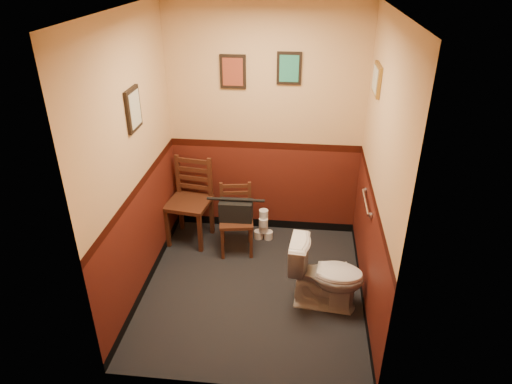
% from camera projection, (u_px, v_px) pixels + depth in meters
% --- Properties ---
extents(floor, '(2.20, 2.40, 0.00)m').
position_uv_depth(floor, '(253.00, 288.00, 4.72)').
color(floor, black).
rests_on(floor, ground).
extents(ceiling, '(2.20, 2.40, 0.00)m').
position_uv_depth(ceiling, '(252.00, 10.00, 3.46)').
color(ceiling, silver).
rests_on(ceiling, ground).
extents(wall_back, '(2.20, 0.00, 2.70)m').
position_uv_depth(wall_back, '(265.00, 125.00, 5.14)').
color(wall_back, '#501810').
rests_on(wall_back, ground).
extents(wall_front, '(2.20, 0.00, 2.70)m').
position_uv_depth(wall_front, '(232.00, 247.00, 3.04)').
color(wall_front, '#501810').
rests_on(wall_front, ground).
extents(wall_left, '(0.00, 2.40, 2.70)m').
position_uv_depth(wall_left, '(134.00, 165.00, 4.20)').
color(wall_left, '#501810').
rests_on(wall_left, ground).
extents(wall_right, '(0.00, 2.40, 2.70)m').
position_uv_depth(wall_right, '(378.00, 176.00, 3.99)').
color(wall_right, '#501810').
rests_on(wall_right, ground).
extents(grab_bar, '(0.05, 0.56, 0.06)m').
position_uv_depth(grab_bar, '(366.00, 202.00, 4.40)').
color(grab_bar, silver).
rests_on(grab_bar, wall_right).
extents(framed_print_back_a, '(0.28, 0.04, 0.36)m').
position_uv_depth(framed_print_back_a, '(233.00, 72.00, 4.88)').
color(framed_print_back_a, black).
rests_on(framed_print_back_a, wall_back).
extents(framed_print_back_b, '(0.26, 0.04, 0.34)m').
position_uv_depth(framed_print_back_b, '(289.00, 68.00, 4.80)').
color(framed_print_back_b, black).
rests_on(framed_print_back_b, wall_back).
extents(framed_print_left, '(0.04, 0.30, 0.38)m').
position_uv_depth(framed_print_left, '(134.00, 109.00, 4.05)').
color(framed_print_left, black).
rests_on(framed_print_left, wall_left).
extents(framed_print_right, '(0.04, 0.34, 0.28)m').
position_uv_depth(framed_print_right, '(377.00, 79.00, 4.19)').
color(framed_print_right, olive).
rests_on(framed_print_right, wall_right).
extents(toilet, '(0.76, 0.47, 0.71)m').
position_uv_depth(toilet, '(326.00, 275.00, 4.36)').
color(toilet, white).
rests_on(toilet, floor).
extents(toilet_brush, '(0.11, 0.11, 0.41)m').
position_uv_depth(toilet_brush, '(343.00, 290.00, 4.60)').
color(toilet_brush, silver).
rests_on(toilet_brush, floor).
extents(chair_left, '(0.53, 0.53, 1.00)m').
position_uv_depth(chair_left, '(190.00, 201.00, 5.33)').
color(chair_left, '#422013').
rests_on(chair_left, floor).
extents(chair_right, '(0.43, 0.43, 0.80)m').
position_uv_depth(chair_right, '(236.00, 219.00, 5.18)').
color(chair_right, '#422013').
rests_on(chair_right, floor).
extents(handbag, '(0.37, 0.19, 0.27)m').
position_uv_depth(handbag, '(236.00, 210.00, 5.08)').
color(handbag, black).
rests_on(handbag, chair_right).
extents(tp_stack, '(0.23, 0.14, 0.39)m').
position_uv_depth(tp_stack, '(263.00, 227.00, 5.46)').
color(tp_stack, silver).
rests_on(tp_stack, floor).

